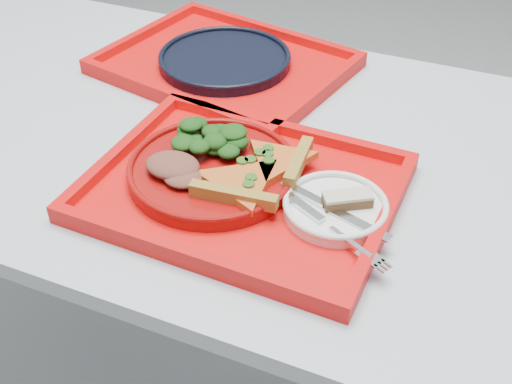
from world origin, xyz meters
TOP-DOWN VIEW (x-y plane):
  - table at (0.00, 0.00)m, footprint 1.60×0.80m
  - tray_main at (0.08, -0.14)m, footprint 0.46×0.36m
  - tray_far at (-0.12, 0.21)m, footprint 0.51×0.43m
  - dinner_plate at (0.02, -0.13)m, footprint 0.26×0.26m
  - side_plate at (0.22, -0.14)m, footprint 0.15×0.15m
  - navy_plate at (-0.12, 0.21)m, footprint 0.26×0.26m
  - pizza_slice_a at (0.08, -0.15)m, footprint 0.14×0.16m
  - pizza_slice_b at (0.11, -0.08)m, footprint 0.14×0.12m
  - salad_heap at (-0.01, -0.08)m, footprint 0.10×0.09m
  - meat_portion at (-0.03, -0.16)m, footprint 0.08×0.07m
  - dessert_bar at (0.23, -0.13)m, footprint 0.07×0.06m
  - knife at (0.22, -0.15)m, footprint 0.18×0.07m
  - fork at (0.23, -0.19)m, footprint 0.17×0.10m

SIDE VIEW (x-z plane):
  - table at x=0.00m, z-range 0.30..1.05m
  - tray_main at x=0.08m, z-range 0.75..0.76m
  - tray_far at x=-0.12m, z-range 0.75..0.76m
  - side_plate at x=0.22m, z-range 0.76..0.78m
  - navy_plate at x=-0.12m, z-range 0.76..0.78m
  - dinner_plate at x=0.02m, z-range 0.76..0.78m
  - knife at x=0.22m, z-range 0.78..0.78m
  - fork at x=0.23m, z-range 0.78..0.78m
  - dessert_bar at x=0.23m, z-range 0.78..0.80m
  - pizza_slice_a at x=0.08m, z-range 0.78..0.80m
  - pizza_slice_b at x=0.11m, z-range 0.78..0.80m
  - meat_portion at x=-0.03m, z-range 0.78..0.81m
  - salad_heap at x=-0.01m, z-range 0.78..0.83m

